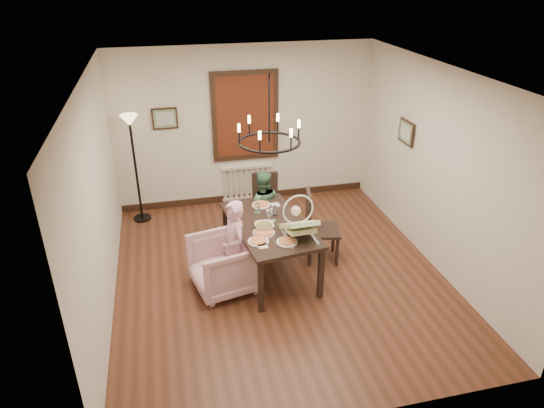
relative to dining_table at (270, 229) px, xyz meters
name	(u,v)px	position (x,y,z in m)	size (l,w,h in m)	color
room_shell	(273,174)	(0.12, 0.27, 0.70)	(4.51, 5.00, 2.81)	brown
dining_table	(270,229)	(0.00, 0.00, 0.00)	(1.17, 1.80, 0.79)	black
chair_far	(267,204)	(0.22, 1.18, -0.23)	(0.42, 0.42, 0.96)	black
chair_right	(323,227)	(0.83, 0.16, -0.16)	(0.48, 0.48, 1.09)	black
armchair	(224,264)	(-0.68, -0.23, -0.33)	(0.80, 0.82, 0.74)	#ECB4C5
elderly_woman	(234,255)	(-0.54, -0.30, -0.16)	(0.40, 0.26, 1.08)	#E5A1BD
seated_man	(262,213)	(0.08, 0.85, -0.21)	(0.48, 0.37, 0.99)	#437152
baby_bouncer	(299,223)	(0.29, -0.43, 0.28)	(0.43, 0.60, 0.40)	beige
salad_bowl	(264,226)	(-0.10, -0.12, 0.12)	(0.31, 0.31, 0.08)	white
pizza_platter	(264,232)	(-0.14, -0.26, 0.11)	(0.29, 0.29, 0.04)	tan
drinking_glass	(269,218)	(0.00, 0.03, 0.16)	(0.07, 0.07, 0.14)	silver
window_blinds	(245,116)	(0.12, 2.36, 0.90)	(1.00, 0.03, 1.40)	maroon
radiator	(247,182)	(0.12, 2.38, -0.35)	(0.92, 0.12, 0.62)	silver
picture_back	(165,119)	(-1.23, 2.37, 0.95)	(0.42, 0.03, 0.36)	black
picture_right	(406,132)	(2.33, 0.80, 0.95)	(0.42, 0.03, 0.36)	black
floor_lamp	(136,171)	(-1.78, 2.05, 0.20)	(0.30, 0.30, 1.80)	black
chandelier	(269,142)	(0.00, 0.00, 1.25)	(0.80, 0.80, 0.04)	black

